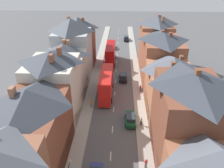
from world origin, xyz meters
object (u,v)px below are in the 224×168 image
at_px(pedestrian_mid_left, 141,121).
at_px(pedestrian_far_left, 141,88).
at_px(double_decker_bus_mid_street, 106,84).
at_px(car_near_blue, 126,38).
at_px(car_near_silver, 123,77).
at_px(car_parked_left_a, 112,46).
at_px(pedestrian_near_right, 146,163).
at_px(double_decker_bus_lead, 110,54).
at_px(car_parked_left_b, 130,119).
at_px(pedestrian_mid_right, 91,103).

height_order(pedestrian_mid_left, pedestrian_far_left, same).
bearing_deg(double_decker_bus_mid_street, pedestrian_far_left, 13.48).
bearing_deg(car_near_blue, car_near_silver, -92.29).
relative_size(car_parked_left_a, pedestrian_mid_left, 2.48).
height_order(car_near_blue, car_parked_left_a, car_near_blue).
bearing_deg(pedestrian_mid_left, pedestrian_near_right, -90.15).
xyz_separation_m(car_near_blue, pedestrian_far_left, (2.55, -38.09, 0.18)).
xyz_separation_m(double_decker_bus_lead, car_near_blue, (4.91, 21.90, -1.96)).
bearing_deg(pedestrian_far_left, double_decker_bus_lead, 114.75).
distance_m(car_parked_left_a, car_parked_left_b, 40.25).
distance_m(car_near_silver, pedestrian_mid_left, 17.59).
height_order(double_decker_bus_mid_street, car_near_silver, double_decker_bus_mid_street).
distance_m(car_parked_left_b, pedestrian_far_left, 11.31).
bearing_deg(pedestrian_far_left, pedestrian_near_right, -92.08).
height_order(car_near_blue, car_near_silver, car_near_blue).
distance_m(car_parked_left_a, pedestrian_far_left, 29.88).
bearing_deg(double_decker_bus_lead, pedestrian_near_right, -79.77).
relative_size(double_decker_bus_mid_street, pedestrian_far_left, 6.71).
bearing_deg(double_decker_bus_mid_street, pedestrian_mid_left, -56.10).
height_order(double_decker_bus_lead, pedestrian_mid_left, double_decker_bus_lead).
xyz_separation_m(double_decker_bus_mid_street, pedestrian_mid_right, (-2.63, -4.92, -1.78)).
xyz_separation_m(car_near_blue, pedestrian_near_right, (1.79, -59.03, 0.18)).
bearing_deg(double_decker_bus_lead, car_parked_left_b, -79.77).
distance_m(car_near_silver, car_parked_left_b, 16.58).
bearing_deg(pedestrian_far_left, pedestrian_mid_left, -93.57).
relative_size(double_decker_bus_mid_street, car_near_silver, 2.47).
height_order(car_parked_left_b, pedestrian_mid_right, pedestrian_mid_right).
relative_size(double_decker_bus_lead, car_parked_left_b, 2.48).
bearing_deg(pedestrian_mid_left, car_near_silver, 100.21).
distance_m(car_near_silver, pedestrian_far_left, 6.73).
bearing_deg(car_parked_left_b, car_near_blue, 90.00).
distance_m(double_decker_bus_mid_street, car_parked_left_b, 10.64).
bearing_deg(car_near_blue, car_parked_left_a, -118.16).
relative_size(double_decker_bus_lead, pedestrian_near_right, 6.71).
distance_m(double_decker_bus_lead, pedestrian_near_right, 37.78).
bearing_deg(pedestrian_mid_right, car_near_silver, 62.94).
height_order(car_near_blue, car_parked_left_b, car_near_blue).
xyz_separation_m(double_decker_bus_lead, double_decker_bus_mid_street, (0.00, -17.98, 0.00)).
bearing_deg(pedestrian_near_right, pedestrian_far_left, 87.92).
bearing_deg(double_decker_bus_lead, pedestrian_mid_right, -96.56).
bearing_deg(pedestrian_mid_left, car_parked_left_b, 156.66).
distance_m(car_parked_left_a, pedestrian_mid_right, 35.74).
bearing_deg(double_decker_bus_lead, car_near_silver, -71.32).
bearing_deg(double_decker_bus_mid_street, car_parked_left_a, 89.98).
distance_m(double_decker_bus_mid_street, pedestrian_near_right, 20.37).
bearing_deg(car_parked_left_a, pedestrian_mid_right, -94.24).
bearing_deg(car_parked_left_b, double_decker_bus_lead, 100.23).
bearing_deg(car_parked_left_b, pedestrian_near_right, -79.77).
distance_m(pedestrian_mid_left, pedestrian_far_left, 11.82).
bearing_deg(double_decker_bus_mid_street, pedestrian_mid_right, -118.17).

